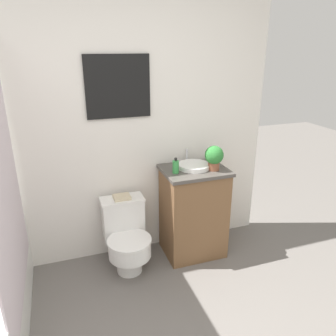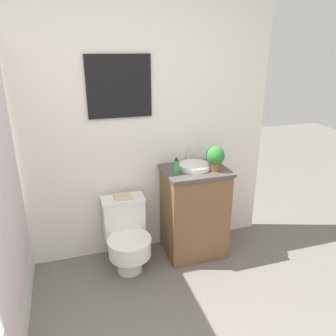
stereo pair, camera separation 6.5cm
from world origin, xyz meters
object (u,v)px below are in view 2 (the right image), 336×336
at_px(toilet, 127,235).
at_px(sink, 195,166).
at_px(book_on_tank, 123,197).
at_px(potted_plant, 215,157).
at_px(soap_bottle, 176,167).

relative_size(toilet, sink, 1.94).
relative_size(sink, book_on_tank, 2.20).
relative_size(potted_plant, book_on_tank, 1.50).
bearing_deg(potted_plant, book_on_tank, 167.89).
height_order(soap_bottle, potted_plant, potted_plant).
distance_m(toilet, soap_bottle, 0.75).
distance_m(soap_bottle, book_on_tank, 0.54).
height_order(toilet, book_on_tank, book_on_tank).
height_order(toilet, potted_plant, potted_plant).
relative_size(soap_bottle, book_on_tank, 0.93).
bearing_deg(toilet, sink, 4.06).
relative_size(toilet, potted_plant, 2.85).
xyz_separation_m(potted_plant, book_on_tank, (-0.79, 0.17, -0.34)).
bearing_deg(soap_bottle, potted_plant, -6.02).
relative_size(toilet, soap_bottle, 4.60).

